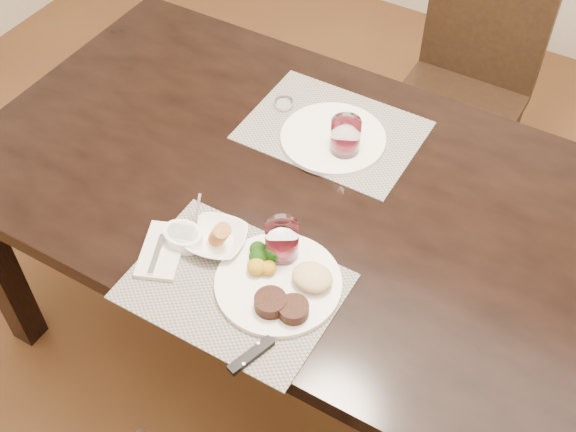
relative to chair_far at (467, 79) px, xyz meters
The scene contains 14 objects.
ground_plane 1.06m from the chair_far, 90.00° to the right, with size 4.50×4.50×0.00m, color #4D2A18.
dining_table 0.95m from the chair_far, 90.00° to the right, with size 2.00×1.00×0.75m.
chair_far is the anchor object (origin of this frame).
placemat_near 1.32m from the chair_far, 94.59° to the right, with size 0.46×0.34×0.00m, color gray.
placemat_far 0.78m from the chair_far, 102.21° to the right, with size 0.46×0.34×0.00m, color gray.
dinner_plate 1.27m from the chair_far, 90.30° to the right, with size 0.28×0.28×0.05m.
napkin_fork 1.35m from the chair_far, 102.98° to the right, with size 0.15×0.19×0.02m.
steak_knife 1.42m from the chair_far, 88.93° to the right, with size 0.07×0.26×0.01m.
cracker_bowl 1.26m from the chair_far, 99.50° to the right, with size 0.16×0.16×0.06m.
sauce_ramekin 1.30m from the chair_far, 102.34° to the right, with size 0.10×0.14×0.08m.
wine_glass_near 1.20m from the chair_far, 92.60° to the right, with size 0.08×0.08×0.11m.
far_plate 0.81m from the chair_far, 100.32° to the right, with size 0.28×0.28×0.01m, color white.
wine_glass_far 0.85m from the chair_far, 96.43° to the right, with size 0.08×0.08×0.11m.
salt_cellar 0.82m from the chair_far, 114.48° to the right, with size 0.05×0.05×0.02m.
Camera 1 is at (0.48, -1.12, 2.06)m, focal length 45.00 mm.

